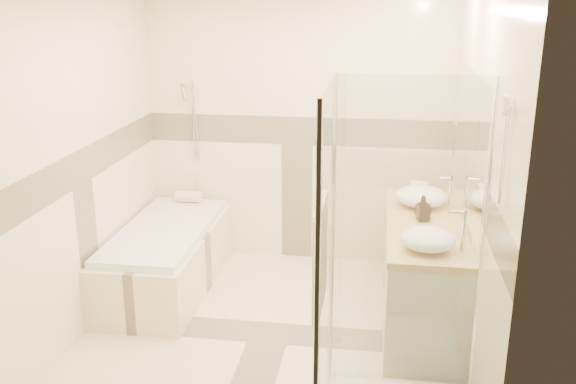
# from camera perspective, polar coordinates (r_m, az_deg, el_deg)

# --- Properties ---
(room) EXTENTS (2.82, 3.02, 2.52)m
(room) POSITION_cam_1_polar(r_m,az_deg,el_deg) (4.51, -1.01, 1.66)
(room) COLOR beige
(room) RESTS_ON ground
(bathtub) EXTENTS (0.75, 1.70, 0.56)m
(bathtub) POSITION_cam_1_polar(r_m,az_deg,el_deg) (5.67, -10.77, -5.48)
(bathtub) COLOR beige
(bathtub) RESTS_ON ground
(vanity) EXTENTS (0.58, 1.62, 0.85)m
(vanity) POSITION_cam_1_polar(r_m,az_deg,el_deg) (5.02, 11.84, -7.16)
(vanity) COLOR white
(vanity) RESTS_ON ground
(shower_enclosure) EXTENTS (0.96, 0.93, 2.04)m
(shower_enclosure) POSITION_cam_1_polar(r_m,az_deg,el_deg) (3.84, 8.40, -13.75)
(shower_enclosure) COLOR beige
(shower_enclosure) RESTS_ON ground
(vessel_sink_near) EXTENTS (0.40, 0.40, 0.16)m
(vessel_sink_near) POSITION_cam_1_polar(r_m,az_deg,el_deg) (5.19, 11.75, -0.37)
(vessel_sink_near) COLOR white
(vessel_sink_near) RESTS_ON vanity
(vessel_sink_far) EXTENTS (0.36, 0.36, 0.14)m
(vessel_sink_far) POSITION_cam_1_polar(r_m,az_deg,el_deg) (4.33, 12.33, -4.10)
(vessel_sink_far) COLOR white
(vessel_sink_far) RESTS_ON vanity
(faucet_near) EXTENTS (0.10, 0.03, 0.25)m
(faucet_near) POSITION_cam_1_polar(r_m,az_deg,el_deg) (5.19, 14.18, 0.24)
(faucet_near) COLOR silver
(faucet_near) RESTS_ON vanity
(faucet_far) EXTENTS (0.12, 0.03, 0.29)m
(faucet_far) POSITION_cam_1_polar(r_m,az_deg,el_deg) (4.32, 15.26, -3.04)
(faucet_far) COLOR silver
(faucet_far) RESTS_ON vanity
(amenity_bottle_a) EXTENTS (0.10, 0.10, 0.18)m
(amenity_bottle_a) POSITION_cam_1_polar(r_m,az_deg,el_deg) (4.85, 11.96, -1.49)
(amenity_bottle_a) COLOR black
(amenity_bottle_a) RESTS_ON vanity
(amenity_bottle_b) EXTENTS (0.18, 0.18, 0.17)m
(amenity_bottle_b) POSITION_cam_1_polar(r_m,az_deg,el_deg) (4.92, 11.92, -1.29)
(amenity_bottle_b) COLOR black
(amenity_bottle_b) RESTS_ON vanity
(folded_towels) EXTENTS (0.16, 0.25, 0.08)m
(folded_towels) POSITION_cam_1_polar(r_m,az_deg,el_deg) (5.51, 11.56, 0.26)
(folded_towels) COLOR white
(folded_towels) RESTS_ON vanity
(rolled_towel) EXTENTS (0.24, 0.11, 0.11)m
(rolled_towel) POSITION_cam_1_polar(r_m,az_deg,el_deg) (6.17, -8.82, -0.41)
(rolled_towel) COLOR white
(rolled_towel) RESTS_ON bathtub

